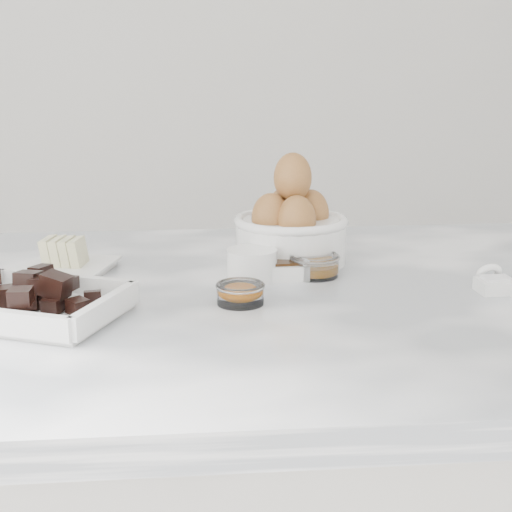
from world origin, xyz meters
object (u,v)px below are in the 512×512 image
Objects in this scene: sugar_ramekin at (252,263)px; vanilla_spoon at (286,266)px; honey_bowl at (314,265)px; salt_spoon at (494,282)px; chocolate_dish at (33,299)px; egg_bowl at (291,227)px; zest_bowl at (240,293)px; butter_plate at (66,261)px.

vanilla_spoon is at bearing 9.67° from sugar_ramekin.
honey_bowl is 0.25m from salt_spoon.
vanilla_spoon is (0.33, 0.15, -0.01)m from chocolate_dish.
egg_bowl is 0.23m from zest_bowl.
egg_bowl is 2.95× the size of salt_spoon.
salt_spoon is (0.26, -0.18, -0.04)m from egg_bowl.
butter_plate reaches higher than sugar_ramekin.
honey_bowl is 0.04m from vanilla_spoon.
butter_plate is at bearing 168.80° from sugar_ramekin.
chocolate_dish is at bearing -155.32° from vanilla_spoon.
sugar_ramekin is (0.27, -0.05, 0.01)m from butter_plate.
sugar_ramekin is at bearing 77.85° from zest_bowl.
vanilla_spoon reaches higher than salt_spoon.
chocolate_dish reaches higher than zest_bowl.
chocolate_dish is at bearing -158.03° from honey_bowl.
honey_bowl is (0.37, -0.05, -0.00)m from butter_plate.
honey_bowl is 1.01× the size of vanilla_spoon.
vanilla_spoon reaches higher than honey_bowl.
chocolate_dish is 0.61m from salt_spoon.
salt_spoon is at bearing 3.92° from zest_bowl.
egg_bowl is at bearing 65.56° from zest_bowl.
salt_spoon is at bearing 5.02° from chocolate_dish.
butter_plate is 0.35m from egg_bowl.
salt_spoon reaches higher than zest_bowl.
egg_bowl is 0.10m from vanilla_spoon.
egg_bowl is at bearing 6.40° from butter_plate.
egg_bowl is 0.10m from honey_bowl.
butter_plate is 0.28m from sugar_ramekin.
salt_spoon is at bearing -15.44° from sugar_ramekin.
sugar_ramekin reaches higher than salt_spoon.
butter_plate is 2.09× the size of sugar_ramekin.
sugar_ramekin is 0.97× the size of honey_bowl.
salt_spoon is at bearing -13.52° from butter_plate.
egg_bowl reaches higher than sugar_ramekin.
egg_bowl reaches higher than vanilla_spoon.
sugar_ramekin is 0.34m from salt_spoon.
egg_bowl is 0.32m from salt_spoon.
sugar_ramekin is at bearing -11.20° from butter_plate.
salt_spoon reaches higher than honey_bowl.
chocolate_dish is 0.36m from vanilla_spoon.
honey_bowl is at bearing 21.97° from chocolate_dish.
vanilla_spoon is (0.05, 0.01, -0.01)m from sugar_ramekin.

